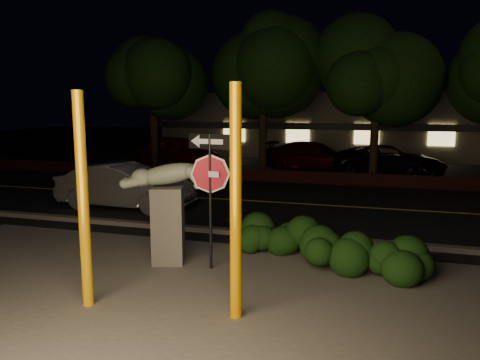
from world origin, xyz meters
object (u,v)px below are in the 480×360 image
Objects in this scene: sculpture at (169,200)px; silver_sedan at (125,186)px; yellow_pole_right at (236,205)px; parked_car_darkred at (314,157)px; parked_car_red at (176,151)px; yellow_pole_left at (83,202)px; parked_car_dark at (388,160)px; signpost at (210,174)px.

sculpture is 0.49× the size of silver_sedan.
yellow_pole_right reaches higher than silver_sedan.
parked_car_darkred is (1.02, 14.38, -0.59)m from sculpture.
yellow_pole_right is at bearing -63.18° from sculpture.
yellow_pole_right reaches higher than parked_car_red.
yellow_pole_right is (2.41, 0.26, 0.05)m from yellow_pole_left.
silver_sedan is 12.56m from parked_car_dark.
sculpture is 5.72m from silver_sedan.
signpost is at bearing 119.87° from yellow_pole_right.
signpost is 0.62× the size of silver_sedan.
parked_car_darkred is at bearing 97.18° from signpost.
sculpture reaches higher than parked_car_darkred.
parked_car_dark is at bearing -38.31° from silver_sedan.
parked_car_red is (-6.17, 14.05, -0.47)m from sculpture.
parked_car_dark is at bearing -86.90° from parked_car_darkred.
parked_car_darkred is at bearing 93.53° from yellow_pole_right.
yellow_pole_left reaches higher than silver_sedan.
silver_sedan is (-4.52, 4.52, -1.19)m from signpost.
parked_car_dark is (3.45, -0.35, -0.02)m from parked_car_darkred.
parked_car_red is at bearing 124.15° from signpost.
yellow_pole_right reaches higher than signpost.
yellow_pole_right is at bearing -167.53° from parked_car_darkred.
yellow_pole_right is at bearing 161.89° from parked_car_dark.
silver_sedan is 0.85× the size of parked_car_dark.
yellow_pole_left reaches higher than signpost.
yellow_pole_right is at bearing -137.24° from silver_sedan.
silver_sedan is 11.00m from parked_car_darkred.
signpost reaches higher than parked_car_darkred.
sculpture is at bearing 134.82° from yellow_pole_right.
yellow_pole_left is 1.29× the size of signpost.
yellow_pole_left is at bearing -113.27° from signpost.
sculpture is 0.42× the size of parked_car_dark.
sculpture is at bearing -179.84° from signpost.
yellow_pole_left is 0.68× the size of parked_car_dark.
parked_car_dark is at bearing 73.46° from yellow_pole_left.
parked_car_dark is (4.85, 16.34, -1.01)m from yellow_pole_left.
signpost is 0.53× the size of parked_car_darkred.
signpost is at bearing -129.85° from parked_car_red.
yellow_pole_right is 8.62m from silver_sedan.
silver_sedan is 0.87× the size of parked_car_red.
parked_car_darkred is (4.62, 9.98, 0.02)m from silver_sedan.
silver_sedan is 9.99m from parked_car_red.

